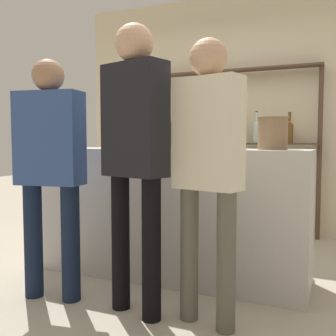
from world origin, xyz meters
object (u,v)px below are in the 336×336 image
object	(u,v)px
ice_bucket	(273,133)
customer_right	(208,157)
server_behind_counter	(219,157)
customer_left	(50,161)
counter_bottle_0	(166,131)
counter_bottle_1	(201,130)
cork_jar	(231,138)
customer_center	(135,143)
wine_glass	(143,134)
counter_bottle_2	(118,132)

from	to	relation	value
ice_bucket	customer_right	size ratio (longest dim) A/B	0.14
server_behind_counter	customer_left	bearing A→B (deg)	-24.33
counter_bottle_0	customer_right	distance (m)	0.75
counter_bottle_1	customer_left	size ratio (longest dim) A/B	0.23
server_behind_counter	customer_right	bearing A→B (deg)	11.83
cork_jar	customer_center	size ratio (longest dim) A/B	0.09
counter_bottle_0	cork_jar	bearing A→B (deg)	11.33
counter_bottle_0	wine_glass	distance (m)	0.19
wine_glass	server_behind_counter	xyz separation A→B (m)	(0.28, 1.11, -0.21)
counter_bottle_2	ice_bucket	size ratio (longest dim) A/B	1.52
customer_right	customer_left	bearing A→B (deg)	106.63
customer_center	customer_right	size ratio (longest dim) A/B	1.08
counter_bottle_1	customer_right	world-z (taller)	customer_right
counter_bottle_0	ice_bucket	xyz separation A→B (m)	(0.75, 0.13, -0.02)
customer_left	customer_center	world-z (taller)	customer_center
customer_center	ice_bucket	bearing A→B (deg)	-28.92
server_behind_counter	customer_left	size ratio (longest dim) A/B	0.98
cork_jar	wine_glass	bearing A→B (deg)	-168.98
counter_bottle_0	counter_bottle_1	world-z (taller)	counter_bottle_1
counter_bottle_1	ice_bucket	world-z (taller)	counter_bottle_1
counter_bottle_1	customer_right	bearing A→B (deg)	-68.81
counter_bottle_2	customer_center	distance (m)	0.99
cork_jar	customer_left	xyz separation A→B (m)	(-1.06, -0.68, -0.15)
ice_bucket	server_behind_counter	bearing A→B (deg)	124.53
counter_bottle_0	counter_bottle_1	distance (m)	0.32
cork_jar	server_behind_counter	distance (m)	1.07
counter_bottle_0	server_behind_counter	world-z (taller)	server_behind_counter
counter_bottle_1	server_behind_counter	world-z (taller)	server_behind_counter
counter_bottle_2	server_behind_counter	size ratio (longest dim) A/B	0.22
counter_bottle_0	customer_left	xyz separation A→B (m)	(-0.59, -0.59, -0.20)
ice_bucket	customer_right	bearing A→B (deg)	-110.98
wine_glass	customer_center	bearing A→B (deg)	-67.41
wine_glass	customer_left	size ratio (longest dim) A/B	0.10
counter_bottle_0	counter_bottle_2	size ratio (longest dim) A/B	0.99
customer_left	customer_center	distance (m)	0.65
customer_center	server_behind_counter	bearing A→B (deg)	14.49
counter_bottle_2	server_behind_counter	bearing A→B (deg)	53.73
counter_bottle_2	cork_jar	bearing A→B (deg)	-6.76
ice_bucket	customer_left	world-z (taller)	customer_left
customer_right	customer_center	bearing A→B (deg)	108.40
counter_bottle_2	customer_center	world-z (taller)	customer_center
customer_left	ice_bucket	bearing A→B (deg)	-70.75
counter_bottle_1	counter_bottle_2	world-z (taller)	counter_bottle_1
ice_bucket	cork_jar	xyz separation A→B (m)	(-0.29, -0.03, -0.03)
counter_bottle_1	server_behind_counter	distance (m)	0.86
counter_bottle_0	customer_center	xyz separation A→B (m)	(0.05, -0.58, -0.08)
counter_bottle_0	server_behind_counter	size ratio (longest dim) A/B	0.22
counter_bottle_0	counter_bottle_2	distance (m)	0.58
counter_bottle_1	customer_center	xyz separation A→B (m)	(-0.14, -0.84, -0.10)
customer_center	cork_jar	bearing A→B (deg)	-15.74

